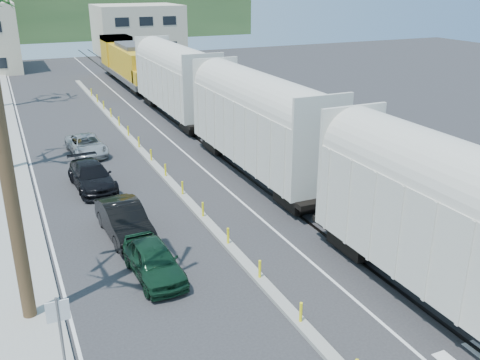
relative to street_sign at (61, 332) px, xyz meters
The scene contains 11 objects.
rails 28.83m from the street_sign, 64.68° to the left, with size 1.56×100.00×0.06m.
median 19.48m from the street_sign, 67.88° to the left, with size 0.45×60.00×0.85m.
lane_markings 23.65m from the street_sign, 77.38° to the left, with size 9.42×90.00×0.01m.
freight_train 22.71m from the street_sign, 57.17° to the left, with size 3.00×60.94×5.85m.
street_sign is the anchor object (origin of this frame).
buildings 69.70m from the street_sign, 89.27° to the left, with size 38.00×27.00×10.00m.
hillside 98.35m from the street_sign, 85.74° to the left, with size 80.00×20.00×12.00m, color #385628.
car_lead 6.36m from the street_sign, 52.35° to the left, with size 1.80×4.07×1.36m, color #10321E.
car_second 9.56m from the street_sign, 67.83° to the left, with size 1.83×4.62×1.49m, color black.
car_third 15.56m from the street_sign, 77.81° to the left, with size 2.20×4.82×1.37m, color black.
car_rear 21.77m from the street_sign, 79.39° to the left, with size 2.33×4.51×1.22m, color #AAADAF.
Camera 1 is at (-7.81, -10.53, 10.61)m, focal length 40.00 mm.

